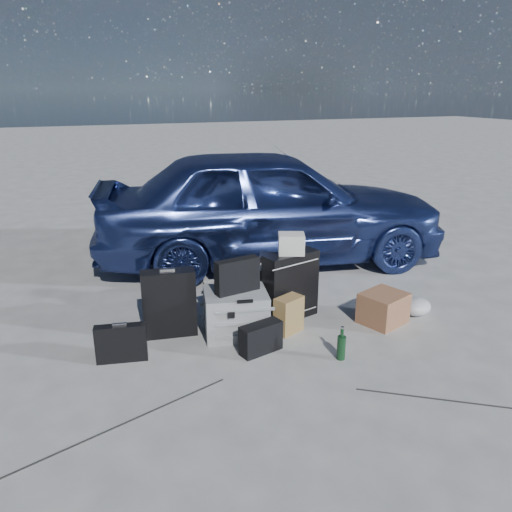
{
  "coord_description": "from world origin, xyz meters",
  "views": [
    {
      "loc": [
        -1.71,
        -3.5,
        2.19
      ],
      "look_at": [
        0.07,
        0.85,
        0.61
      ],
      "focal_mm": 35.0,
      "sensor_mm": 36.0,
      "label": 1
    }
  ],
  "objects_px": {
    "suitcase_left": "(169,303)",
    "duffel_bag": "(273,282)",
    "briefcase": "(121,343)",
    "car": "(270,205)",
    "green_bottle": "(341,344)",
    "cardboard_box": "(383,308)",
    "suitcase_right": "(290,286)",
    "pelican_case": "(236,313)"
  },
  "relations": [
    {
      "from": "suitcase_right",
      "to": "cardboard_box",
      "type": "distance_m",
      "value": 0.93
    },
    {
      "from": "duffel_bag",
      "to": "green_bottle",
      "type": "xyz_separation_m",
      "value": [
        0.01,
        -1.39,
        -0.05
      ]
    },
    {
      "from": "pelican_case",
      "to": "cardboard_box",
      "type": "distance_m",
      "value": 1.45
    },
    {
      "from": "pelican_case",
      "to": "duffel_bag",
      "type": "relative_size",
      "value": 0.74
    },
    {
      "from": "briefcase",
      "to": "suitcase_left",
      "type": "distance_m",
      "value": 0.6
    },
    {
      "from": "suitcase_left",
      "to": "pelican_case",
      "type": "bearing_deg",
      "value": -10.26
    },
    {
      "from": "suitcase_left",
      "to": "briefcase",
      "type": "bearing_deg",
      "value": -137.87
    },
    {
      "from": "car",
      "to": "suitcase_right",
      "type": "height_order",
      "value": "car"
    },
    {
      "from": "car",
      "to": "suitcase_left",
      "type": "xyz_separation_m",
      "value": [
        -1.71,
        -1.62,
        -0.44
      ]
    },
    {
      "from": "suitcase_right",
      "to": "green_bottle",
      "type": "distance_m",
      "value": 0.92
    },
    {
      "from": "car",
      "to": "briefcase",
      "type": "relative_size",
      "value": 10.5
    },
    {
      "from": "briefcase",
      "to": "cardboard_box",
      "type": "distance_m",
      "value": 2.48
    },
    {
      "from": "duffel_bag",
      "to": "cardboard_box",
      "type": "distance_m",
      "value": 1.21
    },
    {
      "from": "briefcase",
      "to": "suitcase_right",
      "type": "relative_size",
      "value": 0.62
    },
    {
      "from": "car",
      "to": "cardboard_box",
      "type": "height_order",
      "value": "car"
    },
    {
      "from": "suitcase_left",
      "to": "duffel_bag",
      "type": "distance_m",
      "value": 1.29
    },
    {
      "from": "briefcase",
      "to": "green_bottle",
      "type": "height_order",
      "value": "briefcase"
    },
    {
      "from": "suitcase_right",
      "to": "duffel_bag",
      "type": "bearing_deg",
      "value": 72.75
    },
    {
      "from": "briefcase",
      "to": "duffel_bag",
      "type": "distance_m",
      "value": 1.85
    },
    {
      "from": "duffel_bag",
      "to": "cardboard_box",
      "type": "height_order",
      "value": "duffel_bag"
    },
    {
      "from": "car",
      "to": "briefcase",
      "type": "xyz_separation_m",
      "value": [
        -2.2,
        -1.93,
        -0.59
      ]
    },
    {
      "from": "car",
      "to": "duffel_bag",
      "type": "xyz_separation_m",
      "value": [
        -0.49,
        -1.22,
        -0.56
      ]
    },
    {
      "from": "car",
      "to": "suitcase_left",
      "type": "relative_size",
      "value": 7.01
    },
    {
      "from": "pelican_case",
      "to": "suitcase_left",
      "type": "relative_size",
      "value": 0.91
    },
    {
      "from": "car",
      "to": "duffel_bag",
      "type": "bearing_deg",
      "value": 169.52
    },
    {
      "from": "pelican_case",
      "to": "briefcase",
      "type": "bearing_deg",
      "value": -161.06
    },
    {
      "from": "pelican_case",
      "to": "cardboard_box",
      "type": "bearing_deg",
      "value": -0.56
    },
    {
      "from": "suitcase_left",
      "to": "duffel_bag",
      "type": "relative_size",
      "value": 0.81
    },
    {
      "from": "briefcase",
      "to": "green_bottle",
      "type": "bearing_deg",
      "value": -9.62
    },
    {
      "from": "cardboard_box",
      "to": "green_bottle",
      "type": "bearing_deg",
      "value": -148.87
    },
    {
      "from": "green_bottle",
      "to": "suitcase_right",
      "type": "bearing_deg",
      "value": 92.74
    },
    {
      "from": "car",
      "to": "green_bottle",
      "type": "height_order",
      "value": "car"
    },
    {
      "from": "car",
      "to": "suitcase_left",
      "type": "distance_m",
      "value": 2.4
    },
    {
      "from": "pelican_case",
      "to": "green_bottle",
      "type": "relative_size",
      "value": 1.99
    },
    {
      "from": "car",
      "to": "green_bottle",
      "type": "bearing_deg",
      "value": -178.9
    },
    {
      "from": "duffel_bag",
      "to": "car",
      "type": "bearing_deg",
      "value": 86.56
    },
    {
      "from": "suitcase_left",
      "to": "cardboard_box",
      "type": "distance_m",
      "value": 2.06
    },
    {
      "from": "pelican_case",
      "to": "duffel_bag",
      "type": "bearing_deg",
      "value": 55.6
    },
    {
      "from": "suitcase_left",
      "to": "cardboard_box",
      "type": "xyz_separation_m",
      "value": [
        1.99,
        -0.54,
        -0.16
      ]
    },
    {
      "from": "briefcase",
      "to": "cardboard_box",
      "type": "relative_size",
      "value": 1.04
    },
    {
      "from": "briefcase",
      "to": "cardboard_box",
      "type": "bearing_deg",
      "value": 6.65
    },
    {
      "from": "pelican_case",
      "to": "briefcase",
      "type": "xyz_separation_m",
      "value": [
        -1.06,
        -0.11,
        -0.04
      ]
    }
  ]
}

